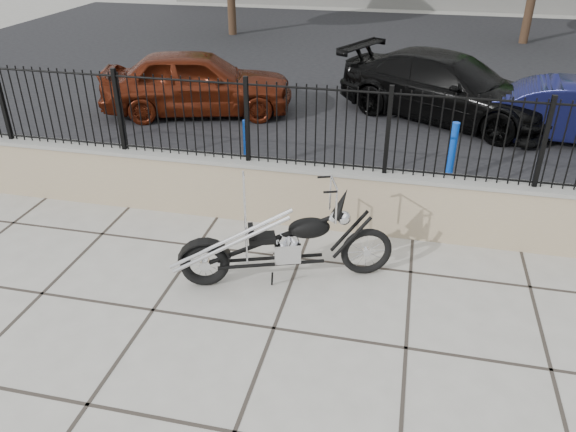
{
  "coord_description": "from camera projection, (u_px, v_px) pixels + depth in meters",
  "views": [
    {
      "loc": [
        1.27,
        -4.87,
        4.26
      ],
      "look_at": [
        -0.12,
        1.27,
        0.78
      ],
      "focal_mm": 35.0,
      "sensor_mm": 36.0,
      "label": 1
    }
  ],
  "objects": [
    {
      "name": "iron_fence",
      "position": [
        316.0,
        127.0,
        7.84
      ],
      "size": [
        14.0,
        0.08,
        1.2
      ],
      "primitive_type": "cube",
      "color": "black",
      "rests_on": "retaining_wall"
    },
    {
      "name": "car_black",
      "position": [
        448.0,
        87.0,
        12.51
      ],
      "size": [
        5.35,
        4.02,
        1.44
      ],
      "primitive_type": "imported",
      "rotation": [
        0.0,
        0.0,
        1.11
      ],
      "color": "black",
      "rests_on": "parking_lot"
    },
    {
      "name": "ground_plane",
      "position": [
        274.0,
        328.0,
        6.46
      ],
      "size": [
        90.0,
        90.0,
        0.0
      ],
      "primitive_type": "plane",
      "color": "#99968E",
      "rests_on": "ground"
    },
    {
      "name": "parking_lot",
      "position": [
        373.0,
        66.0,
        17.13
      ],
      "size": [
        30.0,
        30.0,
        0.0
      ],
      "primitive_type": "plane",
      "color": "black",
      "rests_on": "ground"
    },
    {
      "name": "car_red",
      "position": [
        198.0,
        82.0,
        12.85
      ],
      "size": [
        4.62,
        2.79,
        1.47
      ],
      "primitive_type": "imported",
      "rotation": [
        0.0,
        0.0,
        1.83
      ],
      "color": "#4F190B",
      "rests_on": "parking_lot"
    },
    {
      "name": "retaining_wall",
      "position": [
        314.0,
        196.0,
        8.36
      ],
      "size": [
        14.0,
        0.36,
        0.96
      ],
      "primitive_type": "cube",
      "color": "gray",
      "rests_on": "ground_plane"
    },
    {
      "name": "bollard_a",
      "position": [
        247.0,
        146.0,
        10.06
      ],
      "size": [
        0.15,
        0.15,
        0.98
      ],
      "primitive_type": "cylinder",
      "rotation": [
        0.0,
        0.0,
        -0.33
      ],
      "color": "blue",
      "rests_on": "ground_plane"
    },
    {
      "name": "chopper_motorcycle",
      "position": [
        283.0,
        227.0,
        6.94
      ],
      "size": [
        2.6,
        1.31,
        1.56
      ],
      "primitive_type": null,
      "rotation": [
        0.0,
        0.0,
        0.34
      ],
      "color": "black",
      "rests_on": "ground_plane"
    },
    {
      "name": "bollard_b",
      "position": [
        452.0,
        153.0,
        9.62
      ],
      "size": [
        0.16,
        0.16,
        1.1
      ],
      "primitive_type": "cylinder",
      "rotation": [
        0.0,
        0.0,
        0.23
      ],
      "color": "blue",
      "rests_on": "ground_plane"
    }
  ]
}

